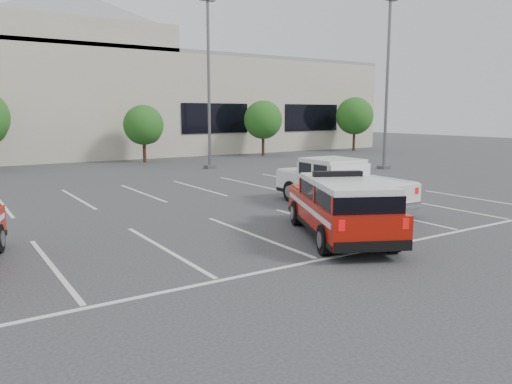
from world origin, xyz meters
TOP-DOWN VIEW (x-y plane):
  - ground at (0.00, 0.00)m, footprint 120.00×120.00m
  - stall_markings at (0.00, 4.50)m, footprint 23.00×15.00m
  - convention_building at (0.18, 31.86)m, footprint 60.00×16.99m
  - tree_mid_right at (5.09, 22.05)m, footprint 2.77×2.77m
  - tree_right at (15.09, 22.05)m, footprint 3.07×3.07m
  - tree_far_right at (25.09, 22.05)m, footprint 3.37×3.37m
  - light_pole_mid at (7.00, 16.00)m, footprint 0.90×0.60m
  - light_pole_right at (16.00, 10.00)m, footprint 0.90×0.60m
  - fire_chief_suv at (1.85, -1.54)m, footprint 3.92×5.46m
  - white_pickup at (4.93, 1.91)m, footprint 2.32×5.84m

SIDE VIEW (x-z plane):
  - ground at x=0.00m, z-range 0.00..0.00m
  - stall_markings at x=0.00m, z-range 0.00..0.01m
  - white_pickup at x=4.93m, z-range -0.18..1.58m
  - fire_chief_suv at x=1.85m, z-range -0.17..1.65m
  - tree_mid_right at x=5.09m, z-range 0.51..4.50m
  - tree_right at x=15.09m, z-range 0.56..4.98m
  - tree_far_right at x=25.09m, z-range 0.62..5.46m
  - convention_building at x=0.18m, z-range -1.88..11.32m
  - light_pole_mid at x=7.00m, z-range 0.07..10.31m
  - light_pole_right at x=16.00m, z-range 0.07..10.31m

